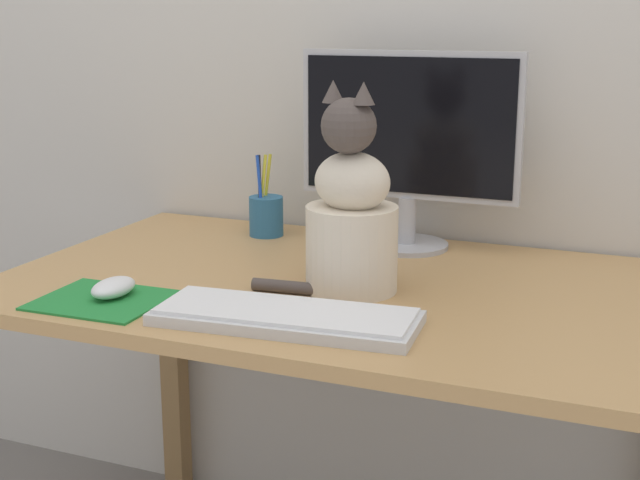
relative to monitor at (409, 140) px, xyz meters
The scene contains 7 objects.
desk 0.42m from the monitor, 97.65° to the right, with size 1.20×0.74×0.71m.
monitor is the anchor object (origin of this frame).
keyboard 0.55m from the monitor, 94.28° to the right, with size 0.42×0.18×0.02m.
mousepad_left 0.68m from the monitor, 124.63° to the right, with size 0.21×0.18×0.00m.
computer_mouse_left 0.65m from the monitor, 124.91° to the right, with size 0.06×0.10×0.03m.
cat 0.33m from the monitor, 90.88° to the right, with size 0.25×0.19×0.36m.
pen_cup 0.35m from the monitor, behind, with size 0.07×0.07×0.17m.
Camera 1 is at (0.54, -1.42, 1.17)m, focal length 50.00 mm.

